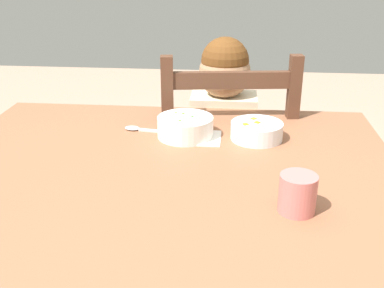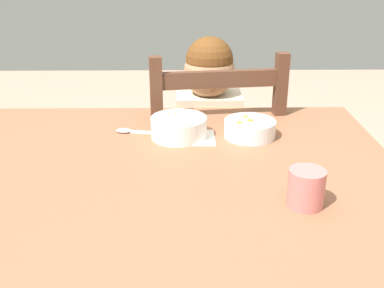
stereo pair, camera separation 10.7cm
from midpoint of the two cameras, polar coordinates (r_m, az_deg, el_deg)
dining_table at (r=1.13m, az=-0.85°, el=-8.89°), size 1.13×0.98×0.75m
dining_chair at (r=1.69m, az=5.64°, el=-4.64°), size 0.47×0.47×0.95m
child_figure at (r=1.60m, az=5.66°, el=0.98°), size 0.32×0.31×0.97m
bowl_of_peas at (r=1.28m, az=1.56°, el=2.13°), size 0.15×0.15×0.06m
bowl_of_carrots at (r=1.29m, az=10.23°, el=1.60°), size 0.14×0.14×0.05m
spoon at (r=1.34m, az=-4.18°, el=1.79°), size 0.14×0.04×0.01m
drinking_cup at (r=0.95m, az=15.86°, el=-5.89°), size 0.07×0.07×0.08m
paper_napkin at (r=1.28m, az=3.07°, el=0.71°), size 0.13×0.11×0.00m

